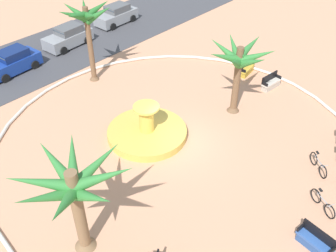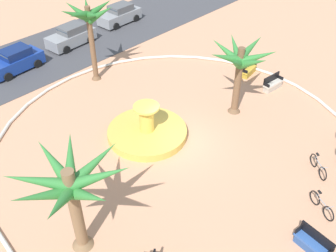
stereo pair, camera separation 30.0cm
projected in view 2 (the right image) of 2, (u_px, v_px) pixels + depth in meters
name	position (u px, v px, depth m)	size (l,w,h in m)	color
ground_plane	(177.00, 142.00, 21.95)	(80.00, 80.00, 0.00)	tan
plaza_curb	(177.00, 140.00, 21.89)	(20.60, 20.60, 0.20)	silver
street_asphalt	(37.00, 58.00, 29.90)	(48.00, 8.00, 0.03)	#424247
fountain	(147.00, 132.00, 22.20)	(4.58, 4.58, 2.08)	gold
palm_tree_near_fountain	(88.00, 20.00, 24.79)	(3.72, 3.64, 5.53)	brown
palm_tree_by_curb	(70.00, 188.00, 14.43)	(4.62, 4.62, 4.61)	brown
palm_tree_mid_plaza	(240.00, 62.00, 22.20)	(4.14, 4.05, 4.63)	brown
bench_east	(248.00, 70.00, 27.76)	(1.65, 0.72, 1.00)	gold
bench_north	(273.00, 84.00, 26.20)	(1.65, 0.68, 1.00)	beige
bench_southeast	(313.00, 245.00, 16.11)	(0.75, 1.66, 1.00)	#335BA8
bicycle_red_frame	(322.00, 205.00, 17.75)	(0.85, 1.55, 0.94)	black
bicycle_by_lamppost	(318.00, 166.00, 19.79)	(1.10, 1.39, 0.94)	black
parked_car_leftmost	(15.00, 61.00, 27.98)	(4.12, 2.15, 1.67)	navy
parked_car_second	(71.00, 36.00, 31.30)	(4.10, 2.12, 1.67)	gray
parked_car_third	(120.00, 15.00, 34.90)	(4.04, 2.00, 1.67)	gray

